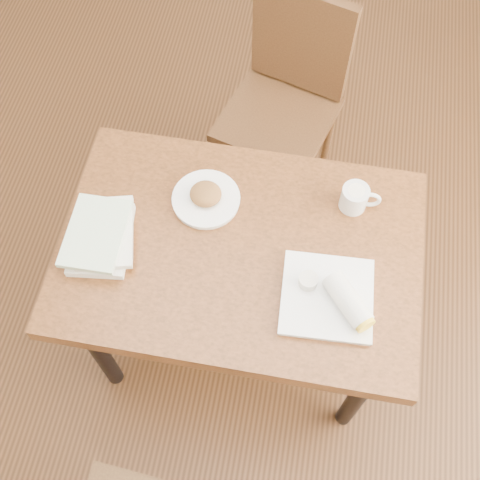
% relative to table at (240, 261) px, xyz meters
% --- Properties ---
extents(ground, '(4.00, 5.00, 0.01)m').
position_rel_table_xyz_m(ground, '(0.00, 0.00, -0.66)').
color(ground, '#472814').
rests_on(ground, ground).
extents(room_walls, '(4.02, 5.02, 2.80)m').
position_rel_table_xyz_m(room_walls, '(0.00, 0.00, 0.97)').
color(room_walls, beige).
rests_on(room_walls, ground).
extents(table, '(1.11, 0.76, 0.75)m').
position_rel_table_xyz_m(table, '(0.00, 0.00, 0.00)').
color(table, brown).
rests_on(table, ground).
extents(chair_far, '(0.52, 0.52, 0.95)m').
position_rel_table_xyz_m(chair_far, '(0.04, 0.83, -0.11)').
color(chair_far, '#472A14').
rests_on(chair_far, ground).
extents(plate_scone, '(0.22, 0.22, 0.07)m').
position_rel_table_xyz_m(plate_scone, '(-0.14, 0.15, 0.11)').
color(plate_scone, white).
rests_on(plate_scone, table).
extents(coffee_mug, '(0.13, 0.09, 0.09)m').
position_rel_table_xyz_m(coffee_mug, '(0.33, 0.21, 0.14)').
color(coffee_mug, white).
rests_on(coffee_mug, table).
extents(plate_burrito, '(0.28, 0.28, 0.09)m').
position_rel_table_xyz_m(plate_burrito, '(0.30, -0.13, 0.12)').
color(plate_burrito, white).
rests_on(plate_burrito, table).
extents(book_stack, '(0.23, 0.29, 0.07)m').
position_rel_table_xyz_m(book_stack, '(-0.42, -0.05, 0.12)').
color(book_stack, white).
rests_on(book_stack, table).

